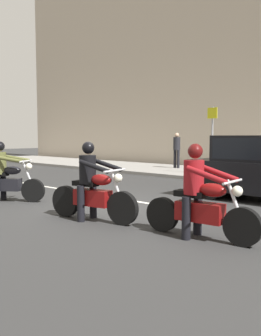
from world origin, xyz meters
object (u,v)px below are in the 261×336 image
at_px(motorcycle_with_rider_crimson, 199,200).
at_px(street_sign_post, 212,134).
at_px(pedestrian_bystander, 177,148).
at_px(motorcycle_with_rider_black_leather, 92,188).
at_px(motorcycle_with_rider_olive, 4,177).

distance_m(motorcycle_with_rider_crimson, street_sign_post, 9.38).
height_order(motorcycle_with_rider_crimson, pedestrian_bystander, pedestrian_bystander).
bearing_deg(motorcycle_with_rider_black_leather, motorcycle_with_rider_olive, -177.88).
height_order(motorcycle_with_rider_black_leather, pedestrian_bystander, pedestrian_bystander).
height_order(street_sign_post, pedestrian_bystander, street_sign_post).
bearing_deg(street_sign_post, pedestrian_bystander, 153.23).
xyz_separation_m(motorcycle_with_rider_black_leather, motorcycle_with_rider_olive, (-3.35, -0.12, -0.01)).
xyz_separation_m(street_sign_post, pedestrian_bystander, (-2.80, 1.41, -0.65)).
bearing_deg(motorcycle_with_rider_crimson, pedestrian_bystander, 127.74).
height_order(motorcycle_with_rider_olive, street_sign_post, street_sign_post).
bearing_deg(motorcycle_with_rider_olive, motorcycle_with_rider_black_leather, 2.12).
distance_m(motorcycle_with_rider_crimson, pedestrian_bystander, 12.05).
height_order(motorcycle_with_rider_crimson, motorcycle_with_rider_olive, motorcycle_with_rider_crimson).
bearing_deg(pedestrian_bystander, street_sign_post, -26.77).
relative_size(motorcycle_with_rider_black_leather, pedestrian_bystander, 1.21).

